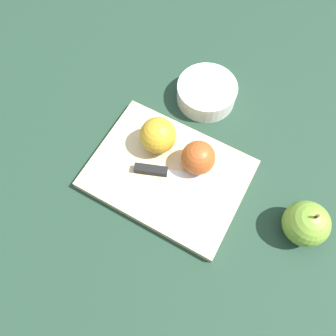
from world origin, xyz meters
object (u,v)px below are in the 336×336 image
apple_half_left (158,136)px  bowl (207,92)px  knife (159,171)px  apple_whole (306,224)px  apple_half_right (198,158)px

apple_half_left → bowl: apple_half_left is taller
knife → apple_whole: (0.28, 0.07, 0.01)m
apple_half_left → bowl: (0.01, 0.17, -0.03)m
apple_half_right → knife: (-0.05, -0.06, -0.03)m
apple_half_left → knife: 0.07m
knife → apple_half_right: bearing=20.1°
knife → bowl: (-0.03, 0.22, -0.00)m
apple_half_right → bowl: 0.18m
apple_half_left → apple_whole: 0.32m
apple_half_right → apple_whole: (0.23, 0.02, -0.01)m
apple_whole → apple_half_left: bearing=-175.7°
apple_half_left → knife: apple_half_left is taller
apple_half_left → bowl: 0.17m
apple_whole → bowl: bearing=155.3°
apple_half_left → apple_half_right: 0.09m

